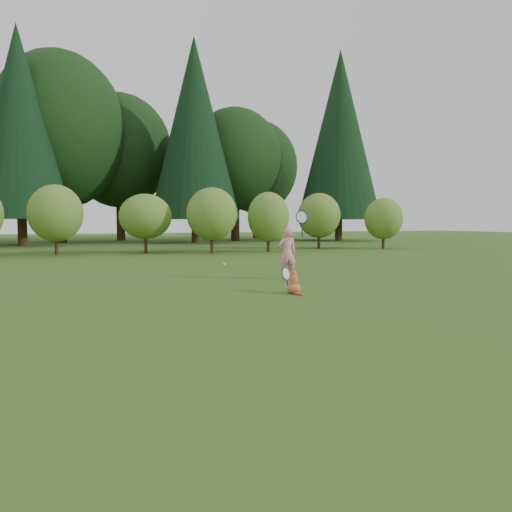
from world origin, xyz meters
name	(u,v)px	position (x,y,z in m)	size (l,w,h in m)	color
ground	(263,299)	(0.00, 0.00, 0.00)	(100.00, 100.00, 0.00)	#365718
shrub_row	(140,220)	(0.00, 13.00, 1.40)	(28.00, 3.00, 2.80)	#416A21
woodland_backdrop	(110,117)	(0.00, 23.00, 7.50)	(48.00, 10.00, 15.00)	black
child	(288,252)	(1.75, 2.59, 0.64)	(0.72, 0.49, 1.81)	pink
cat	(294,281)	(0.80, 0.38, 0.24)	(0.41, 0.65, 0.63)	#B95423
tennis_ball	(224,264)	(-0.53, 0.54, 0.58)	(0.06, 0.06, 0.06)	#9ECE18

